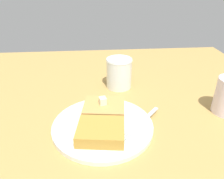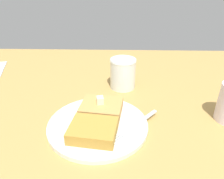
% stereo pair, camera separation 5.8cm
% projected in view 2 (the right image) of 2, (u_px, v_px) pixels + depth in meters
% --- Properties ---
extents(table_surface, '(1.22, 1.22, 0.03)m').
position_uv_depth(table_surface, '(73.00, 143.00, 0.48)').
color(table_surface, '#AE8848').
rests_on(table_surface, ground).
extents(plate, '(0.23, 0.23, 0.01)m').
position_uv_depth(plate, '(98.00, 125.00, 0.51)').
color(plate, silver).
rests_on(plate, table_surface).
extents(toast_slice_left, '(0.09, 0.11, 0.03)m').
position_uv_depth(toast_slice_left, '(101.00, 108.00, 0.54)').
color(toast_slice_left, tan).
rests_on(toast_slice_left, plate).
extents(toast_slice_middle, '(0.09, 0.11, 0.03)m').
position_uv_depth(toast_slice_middle, '(93.00, 131.00, 0.46)').
color(toast_slice_middle, '#B18535').
rests_on(toast_slice_middle, plate).
extents(butter_pat_primary, '(0.02, 0.02, 0.02)m').
position_uv_depth(butter_pat_primary, '(100.00, 100.00, 0.53)').
color(butter_pat_primary, '#F7ECC2').
rests_on(butter_pat_primary, toast_slice_left).
extents(fork, '(0.13, 0.12, 0.00)m').
position_uv_depth(fork, '(133.00, 127.00, 0.49)').
color(fork, silver).
rests_on(fork, plate).
extents(syrup_jar, '(0.08, 0.08, 0.09)m').
position_uv_depth(syrup_jar, '(123.00, 74.00, 0.67)').
color(syrup_jar, '#56260A').
rests_on(syrup_jar, table_surface).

